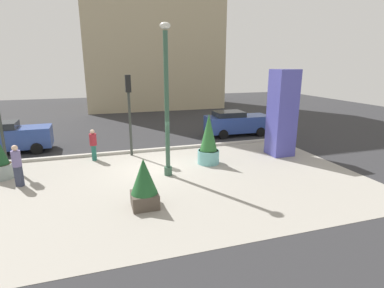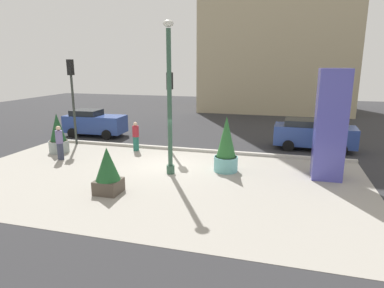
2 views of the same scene
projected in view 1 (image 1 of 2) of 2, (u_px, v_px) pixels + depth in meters
The scene contains 12 objects.
ground_plane at pixel (142, 148), 18.37m from camera, with size 60.00×60.00×0.00m, color #2D2D30.
plaza_pavement at pixel (162, 184), 12.84m from camera, with size 18.00×10.00×0.02m, color #9E998E.
curb_strip at pixel (144, 151), 17.54m from camera, with size 18.00×0.24×0.16m, color #B7B2A8.
lamp_post at pixel (167, 105), 13.09m from camera, with size 0.44×0.44×6.60m.
art_pillar_blue at pixel (282, 113), 16.47m from camera, with size 1.23×1.23×4.68m, color #4C4CAD.
potted_plant_mid_plaza at pixel (209, 142), 15.25m from camera, with size 1.10×1.10×2.58m.
potted_plant_by_pillar at pixel (144, 183), 10.61m from camera, with size 0.94×0.94×1.82m.
traffic_light_far_side at pixel (129, 102), 16.13m from camera, with size 0.28×0.42×4.40m.
car_passing_lane at pixel (236, 123), 21.48m from camera, with size 4.53×2.12×1.72m.
car_intersection at pixel (12, 137), 17.27m from camera, with size 4.12×2.02×1.78m.
pedestrian_crossing at pixel (93, 143), 15.81m from camera, with size 0.41×0.41×1.67m.
pedestrian_on_sidewalk at pixel (17, 164), 12.41m from camera, with size 0.48×0.48×1.78m.
Camera 1 is at (-2.38, -13.78, 5.00)m, focal length 28.29 mm.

